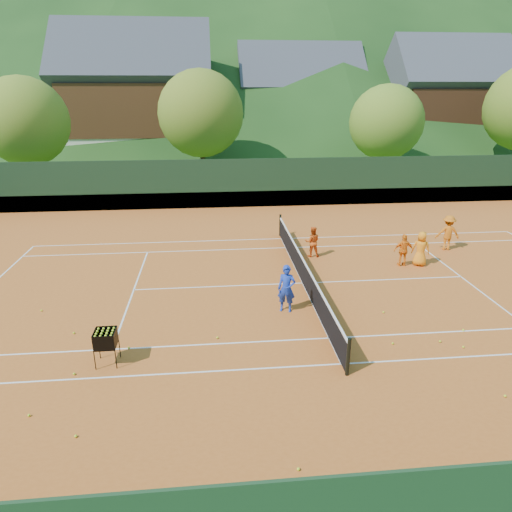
{
  "coord_description": "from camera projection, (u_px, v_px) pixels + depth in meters",
  "views": [
    {
      "loc": [
        -3.37,
        -15.84,
        7.15
      ],
      "look_at": [
        -1.82,
        0.0,
        1.2
      ],
      "focal_mm": 32.0,
      "sensor_mm": 36.0,
      "label": 1
    }
  ],
  "objects": [
    {
      "name": "tennis_ball_3",
      "position": [
        129.0,
        348.0,
        13.17
      ],
      "size": [
        0.07,
        0.07,
        0.07
      ],
      "primitive_type": "sphere",
      "color": "#BFDE25",
      "rests_on": "clay_court"
    },
    {
      "name": "tree_c",
      "position": [
        386.0,
        122.0,
        34.62
      ],
      "size": [
        5.6,
        5.6,
        7.35
      ],
      "color": "#402B19",
      "rests_on": "ground"
    },
    {
      "name": "tennis_ball_1",
      "position": [
        217.0,
        338.0,
        13.7
      ],
      "size": [
        0.07,
        0.07,
        0.07
      ],
      "primitive_type": "sphere",
      "color": "#BFDE25",
      "rests_on": "clay_court"
    },
    {
      "name": "clay_court",
      "position": [
        303.0,
        283.0,
        17.58
      ],
      "size": [
        40.0,
        24.0,
        0.02
      ],
      "primitive_type": "cube",
      "color": "#B1541C",
      "rests_on": "ground"
    },
    {
      "name": "tennis_ball_4",
      "position": [
        29.0,
        415.0,
        10.47
      ],
      "size": [
        0.07,
        0.07,
        0.07
      ],
      "primitive_type": "sphere",
      "color": "#BFDE25",
      "rests_on": "clay_court"
    },
    {
      "name": "tree_a",
      "position": [
        24.0,
        121.0,
        31.19
      ],
      "size": [
        6.0,
        6.0,
        7.88
      ],
      "color": "#3D2918",
      "rests_on": "ground"
    },
    {
      "name": "tennis_ball_17",
      "position": [
        76.0,
        436.0,
        9.85
      ],
      "size": [
        0.07,
        0.07,
        0.07
      ],
      "primitive_type": "sphere",
      "color": "#BFDE25",
      "rests_on": "clay_court"
    },
    {
      "name": "tennis_ball_11",
      "position": [
        277.0,
        481.0,
        8.72
      ],
      "size": [
        0.07,
        0.07,
        0.07
      ],
      "primitive_type": "sphere",
      "color": "#BFDE25",
      "rests_on": "clay_court"
    },
    {
      "name": "tennis_ball_14",
      "position": [
        393.0,
        343.0,
        13.39
      ],
      "size": [
        0.07,
        0.07,
        0.07
      ],
      "primitive_type": "sphere",
      "color": "#BFDE25",
      "rests_on": "clay_court"
    },
    {
      "name": "tennis_ball_7",
      "position": [
        74.0,
        374.0,
        11.98
      ],
      "size": [
        0.07,
        0.07,
        0.07
      ],
      "primitive_type": "sphere",
      "color": "#BFDE25",
      "rests_on": "clay_court"
    },
    {
      "name": "student_b",
      "position": [
        404.0,
        250.0,
        19.03
      ],
      "size": [
        0.83,
        0.4,
        1.38
      ],
      "primitive_type": "imported",
      "rotation": [
        0.0,
        0.0,
        3.07
      ],
      "color": "orange",
      "rests_on": "clay_court"
    },
    {
      "name": "tennis_ball_12",
      "position": [
        41.0,
        310.0,
        15.36
      ],
      "size": [
        0.07,
        0.07,
        0.07
      ],
      "primitive_type": "sphere",
      "color": "#BFDE25",
      "rests_on": "clay_court"
    },
    {
      "name": "tennis_ball_13",
      "position": [
        463.0,
        347.0,
        13.21
      ],
      "size": [
        0.07,
        0.07,
        0.07
      ],
      "primitive_type": "sphere",
      "color": "#BFDE25",
      "rests_on": "clay_court"
    },
    {
      "name": "ground",
      "position": [
        303.0,
        284.0,
        17.58
      ],
      "size": [
        400.0,
        400.0,
        0.0
      ],
      "primitive_type": "plane",
      "color": "#2A551A",
      "rests_on": "ground"
    },
    {
      "name": "chalet_left",
      "position": [
        138.0,
        103.0,
        42.65
      ],
      "size": [
        13.8,
        9.93,
        12.92
      ],
      "color": "beige",
      "rests_on": "ground"
    },
    {
      "name": "tennis_ball_9",
      "position": [
        440.0,
        341.0,
        13.5
      ],
      "size": [
        0.07,
        0.07,
        0.07
      ],
      "primitive_type": "sphere",
      "color": "#BFDE25",
      "rests_on": "clay_court"
    },
    {
      "name": "tree_b",
      "position": [
        201.0,
        114.0,
        34.04
      ],
      "size": [
        6.4,
        6.4,
        8.4
      ],
      "color": "#3C2518",
      "rests_on": "ground"
    },
    {
      "name": "chalet_right",
      "position": [
        444.0,
        106.0,
        45.54
      ],
      "size": [
        11.5,
        8.82,
        11.91
      ],
      "color": "beige",
      "rests_on": "ground"
    },
    {
      "name": "student_c",
      "position": [
        421.0,
        249.0,
        19.07
      ],
      "size": [
        0.85,
        0.7,
        1.48
      ],
      "primitive_type": "imported",
      "rotation": [
        0.0,
        0.0,
        2.77
      ],
      "color": "orange",
      "rests_on": "clay_court"
    },
    {
      "name": "tennis_ball_8",
      "position": [
        298.0,
        469.0,
        9.0
      ],
      "size": [
        0.07,
        0.07,
        0.07
      ],
      "primitive_type": "sphere",
      "color": "#BFDE25",
      "rests_on": "clay_court"
    },
    {
      "name": "tennis_ball_0",
      "position": [
        463.0,
        330.0,
        14.13
      ],
      "size": [
        0.07,
        0.07,
        0.07
      ],
      "primitive_type": "sphere",
      "color": "#BFDE25",
      "rests_on": "clay_court"
    },
    {
      "name": "tennis_ball_2",
      "position": [
        505.0,
        396.0,
        11.12
      ],
      "size": [
        0.07,
        0.07,
        0.07
      ],
      "primitive_type": "sphere",
      "color": "#BFDE25",
      "rests_on": "clay_court"
    },
    {
      "name": "tennis_net",
      "position": [
        303.0,
        271.0,
        17.4
      ],
      "size": [
        0.1,
        12.07,
        1.1
      ],
      "color": "black",
      "rests_on": "clay_court"
    },
    {
      "name": "ball_hopper",
      "position": [
        106.0,
        339.0,
        12.24
      ],
      "size": [
        0.57,
        0.57,
        1.0
      ],
      "color": "black",
      "rests_on": "clay_court"
    },
    {
      "name": "tennis_ball_10",
      "position": [
        74.0,
        333.0,
        13.96
      ],
      "size": [
        0.07,
        0.07,
        0.07
      ],
      "primitive_type": "sphere",
      "color": "#BFDE25",
      "rests_on": "clay_court"
    },
    {
      "name": "student_d",
      "position": [
        448.0,
        233.0,
        20.92
      ],
      "size": [
        1.14,
        0.78,
        1.62
      ],
      "primitive_type": "imported",
      "rotation": [
        0.0,
        0.0,
        2.96
      ],
      "color": "orange",
      "rests_on": "clay_court"
    },
    {
      "name": "court_lines",
      "position": [
        303.0,
        283.0,
        17.57
      ],
      "size": [
        23.83,
        11.03,
        0.0
      ],
      "color": "white",
      "rests_on": "clay_court"
    },
    {
      "name": "chalet_mid",
      "position": [
        298.0,
        108.0,
        48.08
      ],
      "size": [
        12.65,
        8.82,
        11.45
      ],
      "color": "beige",
      "rests_on": "ground"
    },
    {
      "name": "student_a",
      "position": [
        312.0,
        242.0,
        20.12
      ],
      "size": [
        0.72,
        0.6,
        1.36
      ],
      "primitive_type": "imported",
      "rotation": [
        0.0,
        0.0,
        3.01
      ],
      "color": "#E05113",
      "rests_on": "clay_court"
    },
    {
      "name": "tennis_ball_6",
      "position": [
        383.0,
        312.0,
        15.24
      ],
      "size": [
        0.07,
        0.07,
        0.07
      ],
      "primitive_type": "sphere",
      "color": "#BFDE25",
      "rests_on": "clay_court"
    },
    {
      "name": "perimeter_fence",
      "position": [
        304.0,
        253.0,
        17.14
      ],
      "size": [
        40.4,
        24.24,
        3.0
      ],
      "color": "black",
      "rests_on": "clay_court"
    },
    {
      "name": "tennis_ball_5",
      "position": [
        303.0,
        489.0,
        8.55
      ],
      "size": [
        0.07,
        0.07,
        0.07
      ],
      "primitive_type": "sphere",
      "color": "#BFDE25",
      "rests_on": "clay_court"
    },
    {
      "name": "coach",
      "position": [
        287.0,
        289.0,
        15.14
      ],
      "size": [
        0.68,
        0.55,
        1.63
      ],
      "primitive_type": "imported",
      "rotation": [
        0.0,
        0.0,
        -0.3
      ],
      "color": "#1A35AD",
      "rests_on": "clay_court"
    }
  ]
}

